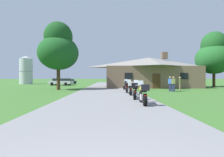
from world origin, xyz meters
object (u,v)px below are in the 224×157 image
Objects in this scene: metal_silo_distant at (26,70)px; bystander_olive_shirt_near_lodge at (180,83)px; motorcycle_green_second_in_row at (135,91)px; parked_silver_suv_far_left at (61,82)px; parked_navy_sedan_far_left at (69,82)px; tree_left_near at (58,48)px; motorcycle_yellow_fourth_in_row at (127,87)px; bystander_olive_shirt_by_tree at (174,83)px; motorcycle_yellow_nearest_to_camera at (143,94)px; motorcycle_orange_farthest_in_row at (126,86)px; motorcycle_yellow_third_in_row at (130,88)px; bystander_blue_shirt_beside_signpost at (170,83)px; tree_right_of_lodge at (214,55)px.

bystander_olive_shirt_near_lodge is at bearing -38.09° from metal_silo_distant.
parked_silver_suv_far_left is (-11.25, 23.29, 0.16)m from motorcycle_green_second_in_row.
parked_navy_sedan_far_left is (0.10, 6.99, -0.13)m from parked_silver_suv_far_left.
tree_left_near is 14.06m from parked_silver_suv_far_left.
motorcycle_green_second_in_row is at bearing -55.18° from metal_silo_distant.
motorcycle_yellow_fourth_in_row is 0.43× the size of parked_silver_suv_far_left.
motorcycle_yellow_nearest_to_camera is at bearing -78.52° from bystander_olive_shirt_by_tree.
metal_silo_distant is (-27.14, 24.60, 2.53)m from bystander_olive_shirt_by_tree.
bystander_olive_shirt_near_lodge reaches higher than motorcycle_yellow_fourth_in_row.
metal_silo_distant is 1.43× the size of parked_silver_suv_far_left.
parked_silver_suv_far_left reaches higher than motorcycle_yellow_fourth_in_row.
motorcycle_yellow_nearest_to_camera is 28.31m from parked_silver_suv_far_left.
tree_left_near is at bearing 169.19° from motorcycle_orange_farthest_in_row.
metal_silo_distant is (-21.89, 31.47, 2.85)m from motorcycle_green_second_in_row.
bystander_blue_shirt_beside_signpost reaches higher than motorcycle_yellow_third_in_row.
bystander_olive_shirt_by_tree reaches higher than motorcycle_yellow_fourth_in_row.
bystander_olive_shirt_near_lodge is 1.00× the size of bystander_olive_shirt_by_tree.
motorcycle_orange_farthest_in_row is 18.36m from tree_right_of_lodge.
motorcycle_yellow_third_in_row is at bearing 93.49° from bystander_blue_shirt_beside_signpost.
tree_right_of_lodge is at bearing 15.22° from tree_left_near.
metal_silo_distant reaches higher than bystander_blue_shirt_beside_signpost.
parked_navy_sedan_far_left is at bearing 120.17° from motorcycle_orange_farthest_in_row.
motorcycle_yellow_third_in_row is 6.57m from bystander_olive_shirt_by_tree.
metal_silo_distant is (-21.91, 34.13, 2.85)m from motorcycle_yellow_nearest_to_camera.
motorcycle_yellow_third_in_row is at bearing -52.52° from metal_silo_distant.
bystander_olive_shirt_near_lodge is at bearing -34.19° from parked_navy_sedan_far_left.
bystander_olive_shirt_near_lodge and bystander_olive_shirt_by_tree have the same top height.
bystander_olive_shirt_near_lodge is at bearing 43.98° from motorcycle_yellow_third_in_row.
tree_left_near is at bearing -65.92° from parked_navy_sedan_far_left.
tree_left_near is (-13.45, 3.46, 4.35)m from bystander_olive_shirt_by_tree.
parked_silver_suv_far_left is (-11.28, 25.96, 0.16)m from motorcycle_yellow_nearest_to_camera.
bystander_olive_shirt_by_tree is (0.20, -0.44, -0.02)m from bystander_blue_shirt_beside_signpost.
parked_silver_suv_far_left is (10.64, -8.17, -2.69)m from metal_silo_distant.
motorcycle_yellow_fourth_in_row is 1.25× the size of bystander_olive_shirt_near_lodge.
tree_left_near is at bearing 39.67° from bystander_blue_shirt_beside_signpost.
bystander_olive_shirt_near_lodge is at bearing -5.16° from tree_left_near.
metal_silo_distant is 11.17m from parked_navy_sedan_far_left.
parked_silver_suv_far_left is (-11.45, 15.02, 0.16)m from motorcycle_orange_farthest_in_row.
motorcycle_yellow_fourth_in_row is 21.11m from parked_silver_suv_far_left.
motorcycle_green_second_in_row is 2.92m from motorcycle_yellow_third_in_row.
parked_navy_sedan_far_left is at bearing 110.76° from motorcycle_yellow_nearest_to_camera.
motorcycle_orange_farthest_in_row is at bearing 41.14° from bystander_blue_shirt_beside_signpost.
motorcycle_yellow_third_in_row is 5.36m from motorcycle_orange_farthest_in_row.
motorcycle_yellow_fourth_in_row is 1.00× the size of motorcycle_orange_farthest_in_row.
bystander_blue_shirt_beside_signpost is at bearing 67.32° from motorcycle_green_second_in_row.
motorcycle_yellow_fourth_in_row is 7.67m from bystander_olive_shirt_near_lodge.
motorcycle_yellow_nearest_to_camera is 0.24× the size of tree_left_near.
motorcycle_yellow_fourth_in_row is 0.24× the size of tree_left_near.
metal_silo_distant is (-22.09, 23.19, 2.85)m from motorcycle_orange_farthest_in_row.
bystander_olive_shirt_near_lodge is (6.82, 8.97, 0.31)m from motorcycle_green_second_in_row.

